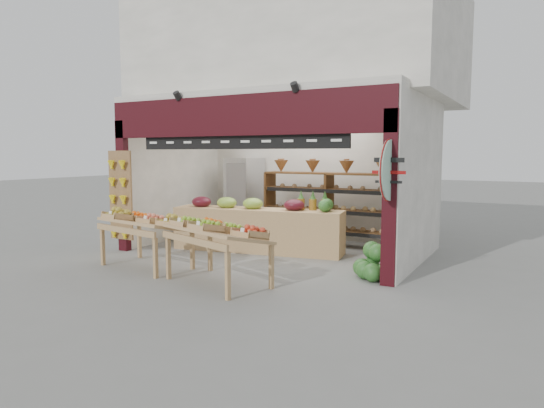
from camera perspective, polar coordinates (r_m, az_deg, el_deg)
The scene contains 11 objects.
ground at distance 9.65m, azimuth -0.76°, elevation -5.95°, with size 60.00×60.00×0.00m, color slate.
shop_structure at distance 11.04m, azimuth 3.55°, elevation 16.01°, with size 6.36×5.12×5.40m.
banana_board at distance 10.26m, azimuth -17.50°, elevation 0.78°, with size 0.60×0.15×1.80m.
gift_sign at distance 7.31m, azimuth 13.63°, elevation 3.88°, with size 0.04×0.93×0.92m.
back_shelving at distance 10.55m, azimuth 6.71°, elevation 1.13°, with size 2.98×0.49×1.84m.
refrigerator at distance 11.91m, azimuth -3.25°, elevation 0.89°, with size 0.73×0.73×1.88m, color #B6B9BD.
cardboard_stack at distance 11.10m, azimuth -9.58°, elevation -3.33°, with size 1.03×0.73×0.59m.
mid_counter at distance 9.89m, azimuth -1.80°, elevation -2.85°, with size 3.57×1.28×1.10m.
display_table_left at distance 8.86m, azimuth -14.73°, elevation -2.11°, with size 1.73×1.14×1.03m.
display_table_right at distance 7.49m, azimuth -6.56°, elevation -3.13°, with size 1.85×1.38×1.05m.
watermelon_pile at distance 8.00m, azimuth 12.15°, elevation -7.09°, with size 0.77×0.74×0.56m.
Camera 1 is at (4.70, -8.19, 2.00)m, focal length 32.00 mm.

